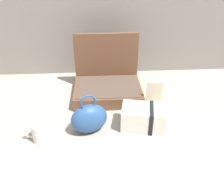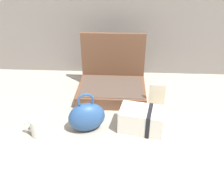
{
  "view_description": "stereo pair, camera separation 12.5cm",
  "coord_description": "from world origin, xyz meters",
  "px_view_note": "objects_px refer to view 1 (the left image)",
  "views": [
    {
      "loc": [
        -0.08,
        -1.1,
        0.8
      ],
      "look_at": [
        -0.01,
        -0.02,
        0.18
      ],
      "focal_mm": 38.95,
      "sensor_mm": 36.0,
      "label": 1
    },
    {
      "loc": [
        0.04,
        -1.1,
        0.8
      ],
      "look_at": [
        -0.01,
        -0.02,
        0.18
      ],
      "focal_mm": 38.95,
      "sensor_mm": 36.0,
      "label": 2
    }
  ],
  "objects_px": {
    "open_suitcase": "(107,83)",
    "cream_toiletry_bag": "(144,117)",
    "teal_pouch_handbag": "(89,118)",
    "coffee_mug": "(41,132)",
    "info_card_left": "(154,95)"
  },
  "relations": [
    {
      "from": "cream_toiletry_bag",
      "to": "coffee_mug",
      "type": "relative_size",
      "value": 1.92
    },
    {
      "from": "teal_pouch_handbag",
      "to": "cream_toiletry_bag",
      "type": "distance_m",
      "value": 0.28
    },
    {
      "from": "open_suitcase",
      "to": "cream_toiletry_bag",
      "type": "height_order",
      "value": "open_suitcase"
    },
    {
      "from": "open_suitcase",
      "to": "teal_pouch_handbag",
      "type": "bearing_deg",
      "value": -106.04
    },
    {
      "from": "cream_toiletry_bag",
      "to": "coffee_mug",
      "type": "xyz_separation_m",
      "value": [
        -0.51,
        -0.07,
        -0.01
      ]
    },
    {
      "from": "teal_pouch_handbag",
      "to": "coffee_mug",
      "type": "relative_size",
      "value": 1.72
    },
    {
      "from": "open_suitcase",
      "to": "coffee_mug",
      "type": "relative_size",
      "value": 3.27
    },
    {
      "from": "teal_pouch_handbag",
      "to": "coffee_mug",
      "type": "bearing_deg",
      "value": -167.71
    },
    {
      "from": "teal_pouch_handbag",
      "to": "open_suitcase",
      "type": "bearing_deg",
      "value": 73.96
    },
    {
      "from": "open_suitcase",
      "to": "info_card_left",
      "type": "bearing_deg",
      "value": -34.75
    },
    {
      "from": "teal_pouch_handbag",
      "to": "coffee_mug",
      "type": "height_order",
      "value": "teal_pouch_handbag"
    },
    {
      "from": "coffee_mug",
      "to": "cream_toiletry_bag",
      "type": "bearing_deg",
      "value": 7.78
    },
    {
      "from": "open_suitcase",
      "to": "info_card_left",
      "type": "relative_size",
      "value": 2.46
    },
    {
      "from": "open_suitcase",
      "to": "teal_pouch_handbag",
      "type": "distance_m",
      "value": 0.39
    },
    {
      "from": "teal_pouch_handbag",
      "to": "cream_toiletry_bag",
      "type": "height_order",
      "value": "teal_pouch_handbag"
    }
  ]
}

